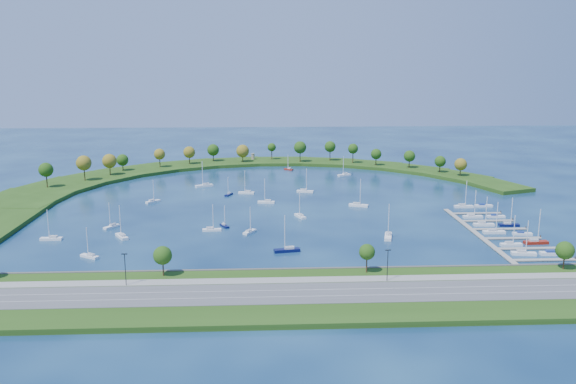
{
  "coord_description": "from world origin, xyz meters",
  "views": [
    {
      "loc": [
        -9.09,
        -289.05,
        68.1
      ],
      "look_at": [
        5.0,
        5.0,
        4.0
      ],
      "focal_mm": 37.42,
      "sensor_mm": 36.0,
      "label": 1
    }
  ],
  "objects_px": {
    "moored_boat_13": "(250,231)",
    "docked_boat_8": "(473,216)",
    "moored_boat_15": "(287,249)",
    "moored_boat_18": "(300,215)",
    "moored_boat_9": "(344,174)",
    "docked_boat_6": "(484,224)",
    "moored_boat_4": "(289,169)",
    "moored_boat_11": "(388,236)",
    "moored_boat_0": "(246,192)",
    "docked_boat_7": "(509,224)",
    "docked_boat_10": "(464,206)",
    "dock_system": "(495,234)",
    "docked_boat_4": "(494,231)",
    "docked_boat_1": "(553,253)",
    "docked_boat_0": "(523,252)",
    "moored_boat_14": "(224,225)",
    "moored_boat_12": "(305,191)",
    "moored_boat_16": "(122,236)",
    "harbor_tower": "(253,156)",
    "moored_boat_1": "(90,255)",
    "docked_boat_5": "(522,234)",
    "docked_boat_11": "(483,206)",
    "docked_boat_9": "(496,216)",
    "docked_boat_3": "(536,241)",
    "docked_boat_2": "(511,244)",
    "moored_boat_7": "(51,238)",
    "moored_boat_2": "(266,201)",
    "moored_boat_10": "(153,201)",
    "moored_boat_3": "(358,205)",
    "moored_boat_17": "(112,226)",
    "moored_boat_8": "(204,185)"
  },
  "relations": [
    {
      "from": "docked_boat_4",
      "to": "docked_boat_7",
      "type": "distance_m",
      "value": 14.82
    },
    {
      "from": "moored_boat_16",
      "to": "docked_boat_11",
      "type": "xyz_separation_m",
      "value": [
        161.68,
        44.14,
        -0.31
      ]
    },
    {
      "from": "harbor_tower",
      "to": "docked_boat_4",
      "type": "distance_m",
      "value": 206.04
    },
    {
      "from": "harbor_tower",
      "to": "docked_boat_11",
      "type": "distance_m",
      "value": 175.69
    },
    {
      "from": "moored_boat_0",
      "to": "moored_boat_3",
      "type": "bearing_deg",
      "value": 157.87
    },
    {
      "from": "moored_boat_3",
      "to": "moored_boat_10",
      "type": "xyz_separation_m",
      "value": [
        -100.12,
        13.07,
        -0.07
      ]
    },
    {
      "from": "moored_boat_0",
      "to": "dock_system",
      "type": "bearing_deg",
      "value": 148.98
    },
    {
      "from": "moored_boat_3",
      "to": "docked_boat_7",
      "type": "height_order",
      "value": "moored_boat_3"
    },
    {
      "from": "moored_boat_9",
      "to": "docked_boat_4",
      "type": "distance_m",
      "value": 134.6
    },
    {
      "from": "moored_boat_10",
      "to": "docked_boat_6",
      "type": "distance_m",
      "value": 155.82
    },
    {
      "from": "moored_boat_11",
      "to": "docked_boat_7",
      "type": "xyz_separation_m",
      "value": [
        54.68,
        14.72,
        -0.05
      ]
    },
    {
      "from": "moored_boat_0",
      "to": "docked_boat_10",
      "type": "xyz_separation_m",
      "value": [
        104.13,
        -35.79,
        0.02
      ]
    },
    {
      "from": "moored_boat_13",
      "to": "docked_boat_8",
      "type": "distance_m",
      "value": 100.83
    },
    {
      "from": "moored_boat_10",
      "to": "docked_boat_10",
      "type": "bearing_deg",
      "value": -51.92
    },
    {
      "from": "docked_boat_10",
      "to": "dock_system",
      "type": "bearing_deg",
      "value": -91.61
    },
    {
      "from": "docked_boat_8",
      "to": "docked_boat_9",
      "type": "relative_size",
      "value": 1.56
    },
    {
      "from": "moored_boat_15",
      "to": "moored_boat_18",
      "type": "xyz_separation_m",
      "value": [
        8.15,
        49.26,
        -0.06
      ]
    },
    {
      "from": "moored_boat_8",
      "to": "moored_boat_13",
      "type": "height_order",
      "value": "moored_boat_8"
    },
    {
      "from": "moored_boat_7",
      "to": "moored_boat_14",
      "type": "bearing_deg",
      "value": -166.51
    },
    {
      "from": "docked_boat_0",
      "to": "moored_boat_14",
      "type": "bearing_deg",
      "value": 168.46
    },
    {
      "from": "moored_boat_12",
      "to": "docked_boat_2",
      "type": "relative_size",
      "value": 1.09
    },
    {
      "from": "moored_boat_1",
      "to": "docked_boat_5",
      "type": "xyz_separation_m",
      "value": [
        165.73,
        20.74,
        -0.31
      ]
    },
    {
      "from": "moored_boat_9",
      "to": "moored_boat_12",
      "type": "bearing_deg",
      "value": 33.28
    },
    {
      "from": "docked_boat_0",
      "to": "docked_boat_3",
      "type": "relative_size",
      "value": 0.94
    },
    {
      "from": "moored_boat_4",
      "to": "moored_boat_11",
      "type": "height_order",
      "value": "moored_boat_11"
    },
    {
      "from": "harbor_tower",
      "to": "docked_boat_8",
      "type": "height_order",
      "value": "docked_boat_8"
    },
    {
      "from": "moored_boat_10",
      "to": "moored_boat_18",
      "type": "xyz_separation_m",
      "value": [
        70.81,
        -32.42,
        0.02
      ]
    },
    {
      "from": "docked_boat_0",
      "to": "moored_boat_11",
      "type": "bearing_deg",
      "value": 161.85
    },
    {
      "from": "docked_boat_3",
      "to": "moored_boat_14",
      "type": "bearing_deg",
      "value": 162.73
    },
    {
      "from": "moored_boat_9",
      "to": "docked_boat_1",
      "type": "bearing_deg",
      "value": 83.09
    },
    {
      "from": "harbor_tower",
      "to": "docked_boat_0",
      "type": "xyz_separation_m",
      "value": [
        99.17,
        -208.31,
        -3.27
      ]
    },
    {
      "from": "moored_boat_2",
      "to": "docked_boat_7",
      "type": "height_order",
      "value": "docked_boat_7"
    },
    {
      "from": "moored_boat_7",
      "to": "docked_boat_7",
      "type": "height_order",
      "value": "docked_boat_7"
    },
    {
      "from": "moored_boat_0",
      "to": "docked_boat_9",
      "type": "bearing_deg",
      "value": 161.59
    },
    {
      "from": "moored_boat_0",
      "to": "docked_boat_2",
      "type": "relative_size",
      "value": 1.03
    },
    {
      "from": "harbor_tower",
      "to": "moored_boat_7",
      "type": "bearing_deg",
      "value": -112.99
    },
    {
      "from": "moored_boat_2",
      "to": "moored_boat_13",
      "type": "height_order",
      "value": "moored_boat_2"
    },
    {
      "from": "moored_boat_12",
      "to": "moored_boat_17",
      "type": "height_order",
      "value": "moored_boat_12"
    },
    {
      "from": "moored_boat_13",
      "to": "docked_boat_10",
      "type": "xyz_separation_m",
      "value": [
        101.34,
        38.48,
        0.06
      ]
    },
    {
      "from": "dock_system",
      "to": "docked_boat_8",
      "type": "xyz_separation_m",
      "value": [
        0.21,
        26.22,
        0.57
      ]
    },
    {
      "from": "docked_boat_8",
      "to": "docked_boat_7",
      "type": "bearing_deg",
      "value": -54.25
    },
    {
      "from": "moored_boat_13",
      "to": "moored_boat_18",
      "type": "height_order",
      "value": "moored_boat_18"
    },
    {
      "from": "moored_boat_9",
      "to": "docked_boat_6",
      "type": "xyz_separation_m",
      "value": [
        43.19,
        -116.0,
        0.01
      ]
    },
    {
      "from": "docked_boat_4",
      "to": "moored_boat_1",
      "type": "bearing_deg",
      "value": -169.57
    },
    {
      "from": "moored_boat_14",
      "to": "moored_boat_18",
      "type": "relative_size",
      "value": 0.77
    },
    {
      "from": "moored_boat_4",
      "to": "docked_boat_11",
      "type": "height_order",
      "value": "moored_boat_4"
    },
    {
      "from": "docked_boat_3",
      "to": "docked_boat_5",
      "type": "height_order",
      "value": "docked_boat_3"
    },
    {
      "from": "moored_boat_0",
      "to": "docked_boat_7",
      "type": "relative_size",
      "value": 0.99
    },
    {
      "from": "moored_boat_16",
      "to": "docked_boat_0",
      "type": "height_order",
      "value": "moored_boat_16"
    },
    {
      "from": "moored_boat_12",
      "to": "docked_boat_11",
      "type": "xyz_separation_m",
      "value": [
        83.03,
        -36.54,
        -0.31
      ]
    }
  ]
}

